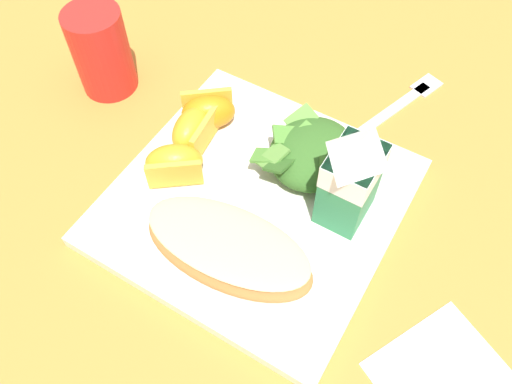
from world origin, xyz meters
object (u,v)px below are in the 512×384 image
at_px(metal_fork, 395,107).
at_px(milk_carton, 352,176).
at_px(orange_wedge_front, 208,111).
at_px(cheesy_pizza_bread, 228,248).
at_px(white_plate, 256,202).
at_px(drinking_red_cup, 101,51).
at_px(green_salad_pile, 312,153).
at_px(paper_napkin, 449,384).
at_px(orange_wedge_rear, 174,163).
at_px(orange_wedge_middle, 193,130).

bearing_deg(metal_fork, milk_carton, 3.85).
bearing_deg(orange_wedge_front, cheesy_pizza_bread, 39.92).
xyz_separation_m(white_plate, milk_carton, (-0.03, 0.08, 0.07)).
relative_size(milk_carton, drinking_red_cup, 1.05).
height_order(green_salad_pile, milk_carton, milk_carton).
bearing_deg(paper_napkin, drinking_red_cup, -105.49).
bearing_deg(orange_wedge_front, orange_wedge_rear, 7.66).
bearing_deg(metal_fork, orange_wedge_rear, -35.61).
height_order(cheesy_pizza_bread, milk_carton, milk_carton).
relative_size(milk_carton, metal_fork, 0.60).
relative_size(white_plate, green_salad_pile, 2.66).
bearing_deg(orange_wedge_front, metal_fork, 130.26).
distance_m(milk_carton, paper_napkin, 0.20).
xyz_separation_m(green_salad_pile, metal_fork, (-0.14, 0.04, -0.03)).
xyz_separation_m(white_plate, orange_wedge_rear, (0.02, -0.09, 0.03)).
distance_m(orange_wedge_front, orange_wedge_rear, 0.08).
bearing_deg(orange_wedge_front, orange_wedge_middle, 2.23).
bearing_deg(orange_wedge_front, milk_carton, 81.06).
bearing_deg(orange_wedge_middle, green_salad_pile, 106.39).
relative_size(green_salad_pile, drinking_red_cup, 1.00).
bearing_deg(white_plate, orange_wedge_middle, -106.77).
height_order(green_salad_pile, drinking_red_cup, drinking_red_cup).
xyz_separation_m(cheesy_pizza_bread, metal_fork, (-0.28, 0.06, -0.03)).
distance_m(orange_wedge_rear, drinking_red_cup, 0.18).
height_order(milk_carton, orange_wedge_middle, milk_carton).
xyz_separation_m(orange_wedge_front, orange_wedge_rear, (0.08, 0.01, 0.00)).
relative_size(cheesy_pizza_bread, paper_napkin, 1.60).
bearing_deg(orange_wedge_rear, cheesy_pizza_bread, 61.74).
relative_size(orange_wedge_rear, drinking_red_cup, 0.66).
distance_m(white_plate, orange_wedge_middle, 0.11).
relative_size(metal_fork, drinking_red_cup, 1.75).
height_order(green_salad_pile, orange_wedge_front, green_salad_pile).
distance_m(metal_fork, drinking_red_cup, 0.36).
bearing_deg(orange_wedge_rear, drinking_red_cup, -116.65).
bearing_deg(paper_napkin, milk_carton, -124.27).
bearing_deg(cheesy_pizza_bread, green_salad_pile, 173.69).
bearing_deg(milk_carton, metal_fork, -176.15).
distance_m(milk_carton, orange_wedge_rear, 0.18).
relative_size(white_plate, metal_fork, 1.52).
bearing_deg(orange_wedge_rear, orange_wedge_front, -172.34).
height_order(green_salad_pile, orange_wedge_middle, green_salad_pile).
bearing_deg(paper_napkin, white_plate, -106.95).
xyz_separation_m(orange_wedge_front, metal_fork, (-0.14, 0.17, -0.03)).
distance_m(cheesy_pizza_bread, paper_napkin, 0.23).
relative_size(cheesy_pizza_bread, orange_wedge_front, 2.53).
relative_size(paper_napkin, drinking_red_cup, 1.05).
xyz_separation_m(cheesy_pizza_bread, paper_napkin, (-0.00, 0.22, -0.03)).
bearing_deg(green_salad_pile, orange_wedge_rear, -53.91).
distance_m(orange_wedge_middle, orange_wedge_rear, 0.05).
relative_size(orange_wedge_front, orange_wedge_middle, 1.08).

